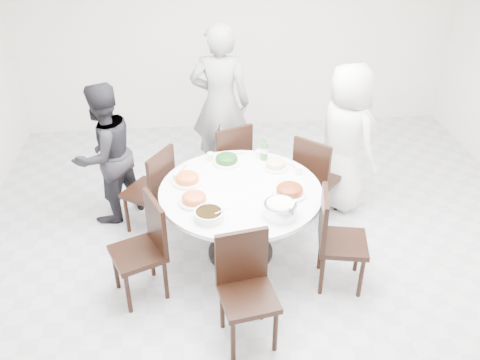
{
  "coord_description": "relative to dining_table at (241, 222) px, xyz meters",
  "views": [
    {
      "loc": [
        -0.66,
        -3.8,
        3.29
      ],
      "look_at": [
        -0.27,
        0.13,
        0.82
      ],
      "focal_mm": 38.0,
      "sensor_mm": 36.0,
      "label": 1
    }
  ],
  "objects": [
    {
      "name": "chair_ne",
      "position": [
        0.9,
        0.62,
        0.1
      ],
      "size": [
        0.59,
        0.59,
        0.95
      ],
      "primitive_type": "cube",
      "rotation": [
        0.0,
        0.0,
        2.4
      ],
      "color": "black",
      "rests_on": "floor"
    },
    {
      "name": "chair_se",
      "position": [
        0.85,
        -0.5,
        0.1
      ],
      "size": [
        0.5,
        0.5,
        0.95
      ],
      "primitive_type": "cube",
      "rotation": [
        0.0,
        0.0,
        7.65
      ],
      "color": "black",
      "rests_on": "floor"
    },
    {
      "name": "diner_right",
      "position": [
        1.2,
        0.77,
        0.44
      ],
      "size": [
        0.84,
        0.95,
        1.63
      ],
      "primitive_type": "imported",
      "rotation": [
        0.0,
        0.0,
        2.07
      ],
      "color": "silver",
      "rests_on": "floor"
    },
    {
      "name": "dish_redbrown",
      "position": [
        0.43,
        -0.13,
        0.41
      ],
      "size": [
        0.31,
        0.31,
        0.08
      ],
      "primitive_type": "cylinder",
      "color": "white",
      "rests_on": "dining_table"
    },
    {
      "name": "diner_middle",
      "position": [
        -0.08,
        1.53,
        0.57
      ],
      "size": [
        0.74,
        0.55,
        1.88
      ],
      "primitive_type": "imported",
      "rotation": [
        0.0,
        0.0,
        2.99
      ],
      "color": "black",
      "rests_on": "floor"
    },
    {
      "name": "wall_back",
      "position": [
        0.27,
        2.92,
        1.02
      ],
      "size": [
        6.0,
        0.01,
        2.8
      ],
      "primitive_type": "cube",
      "color": "white",
      "rests_on": "ground"
    },
    {
      "name": "floor",
      "position": [
        0.27,
        -0.08,
        -0.38
      ],
      "size": [
        6.0,
        6.0,
        0.01
      ],
      "primitive_type": "cube",
      "color": "#BABBC0",
      "rests_on": "ground"
    },
    {
      "name": "dish_greens",
      "position": [
        -0.09,
        0.49,
        0.41
      ],
      "size": [
        0.28,
        0.28,
        0.07
      ],
      "primitive_type": "cylinder",
      "color": "white",
      "rests_on": "dining_table"
    },
    {
      "name": "chair_s",
      "position": [
        -0.05,
        -1.07,
        0.1
      ],
      "size": [
        0.49,
        0.49,
        0.95
      ],
      "primitive_type": "cube",
      "rotation": [
        0.0,
        0.0,
        6.46
      ],
      "color": "black",
      "rests_on": "floor"
    },
    {
      "name": "chair_sw",
      "position": [
        -0.93,
        -0.46,
        0.1
      ],
      "size": [
        0.55,
        0.55,
        0.95
      ],
      "primitive_type": "cube",
      "rotation": [
        0.0,
        0.0,
        5.12
      ],
      "color": "black",
      "rests_on": "floor"
    },
    {
      "name": "beverage_bottle",
      "position": [
        0.29,
        0.53,
        0.5
      ],
      "size": [
        0.07,
        0.07,
        0.24
      ],
      "primitive_type": "cylinder",
      "color": "#2F732E",
      "rests_on": "dining_table"
    },
    {
      "name": "dining_table",
      "position": [
        0.0,
        0.0,
        0.0
      ],
      "size": [
        1.5,
        1.5,
        0.75
      ],
      "primitive_type": "cylinder",
      "color": "white",
      "rests_on": "floor"
    },
    {
      "name": "soup_bowl",
      "position": [
        -0.31,
        -0.43,
        0.41
      ],
      "size": [
        0.25,
        0.25,
        0.08
      ],
      "primitive_type": "cylinder",
      "color": "white",
      "rests_on": "dining_table"
    },
    {
      "name": "chopsticks",
      "position": [
        -0.01,
        0.63,
        0.38
      ],
      "size": [
        0.24,
        0.04,
        0.01
      ],
      "primitive_type": null,
      "color": "tan",
      "rests_on": "dining_table"
    },
    {
      "name": "diner_left",
      "position": [
        -1.32,
        0.78,
        0.38
      ],
      "size": [
        0.93,
        0.93,
        1.52
      ],
      "primitive_type": "imported",
      "rotation": [
        0.0,
        0.0,
        3.95
      ],
      "color": "black",
      "rests_on": "floor"
    },
    {
      "name": "dish_tofu",
      "position": [
        -0.43,
        -0.17,
        0.41
      ],
      "size": [
        0.27,
        0.27,
        0.07
      ],
      "primitive_type": "cylinder",
      "color": "white",
      "rests_on": "dining_table"
    },
    {
      "name": "chair_nw",
      "position": [
        -0.9,
        0.51,
        0.1
      ],
      "size": [
        0.58,
        0.58,
        0.95
      ],
      "primitive_type": "cube",
      "rotation": [
        0.0,
        0.0,
        4.14
      ],
      "color": "black",
      "rests_on": "floor"
    },
    {
      "name": "rice_bowl",
      "position": [
        0.29,
        -0.44,
        0.44
      ],
      "size": [
        0.28,
        0.28,
        0.12
      ],
      "primitive_type": "cylinder",
      "color": "silver",
      "rests_on": "dining_table"
    },
    {
      "name": "dish_orange",
      "position": [
        -0.48,
        0.17,
        0.41
      ],
      "size": [
        0.28,
        0.28,
        0.08
      ],
      "primitive_type": "cylinder",
      "color": "white",
      "rests_on": "dining_table"
    },
    {
      "name": "chair_n",
      "position": [
        -0.05,
        1.04,
        0.1
      ],
      "size": [
        0.55,
        0.55,
        0.95
      ],
      "primitive_type": "cube",
      "rotation": [
        0.0,
        0.0,
        3.52
      ],
      "color": "black",
      "rests_on": "floor"
    },
    {
      "name": "dish_pale",
      "position": [
        0.38,
        0.34,
        0.41
      ],
      "size": [
        0.24,
        0.24,
        0.07
      ],
      "primitive_type": "cylinder",
      "color": "white",
      "rests_on": "dining_table"
    },
    {
      "name": "tea_cups",
      "position": [
        0.04,
        0.64,
        0.42
      ],
      "size": [
        0.07,
        0.07,
        0.08
      ],
      "primitive_type": "cylinder",
      "color": "white",
      "rests_on": "dining_table"
    }
  ]
}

